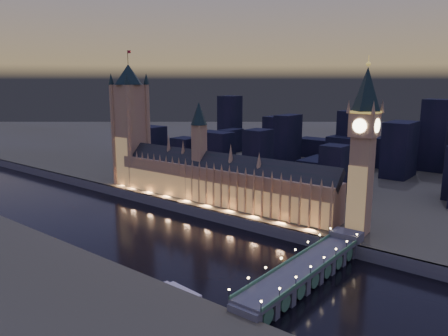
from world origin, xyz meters
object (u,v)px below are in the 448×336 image
Objects in this scene: palace_of_westminster at (217,179)px; river_boat at (183,296)px; victoria_tower at (130,119)px; elizabeth_tower at (364,137)px; westminster_bridge at (308,270)px.

river_boat is at bearing -57.37° from palace_of_westminster.
elizabeth_tower is at bearing 0.00° from victoria_tower.
victoria_tower reaches higher than palace_of_westminster.
palace_of_westminster is 1.67× the size of victoria_tower.
palace_of_westminster is 4.97× the size of river_boat.
westminster_bridge is (-0.28, -65.38, -63.00)m from elizabeth_tower.
westminster_bridge reaches higher than river_boat.
palace_of_westminster is 111.11m from victoria_tower.
victoria_tower is 1.07× the size of westminster_bridge.
victoria_tower is at bearing -180.00° from elizabeth_tower.
elizabeth_tower is (218.00, 0.00, 1.02)m from victoria_tower.
river_boat is (-38.04, -54.55, -4.44)m from westminster_bridge.
westminster_bridge is at bearing -90.24° from elizabeth_tower.
westminster_bridge is at bearing 55.11° from river_boat.
victoria_tower reaches higher than westminster_bridge.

